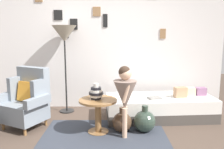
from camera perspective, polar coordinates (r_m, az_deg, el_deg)
name	(u,v)px	position (r m, az deg, el deg)	size (l,w,h in m)	color
gallery_wall	(105,44)	(4.81, -1.82, 7.37)	(4.80, 0.12, 2.60)	silver
rug	(105,136)	(3.61, -1.83, -14.75)	(1.86, 1.29, 0.01)	#333842
armchair	(27,100)	(4.09, -19.99, -5.94)	(0.90, 0.82, 0.97)	olive
daybed	(160,107)	(4.36, 11.53, -7.82)	(1.96, 0.94, 0.40)	#4C4742
pillow_head	(201,91)	(4.60, 20.80, -3.86)	(0.19, 0.12, 0.14)	gray
pillow_mid	(190,92)	(4.50, 18.44, -3.96)	(0.18, 0.12, 0.15)	beige
pillow_back	(180,92)	(4.33, 16.35, -4.16)	(0.22, 0.12, 0.18)	tan
side_table	(98,109)	(3.62, -3.39, -8.33)	(0.58, 0.58, 0.53)	olive
vase_striped	(96,93)	(3.58, -3.88, -4.46)	(0.22, 0.22, 0.24)	black
floor_lamp	(65,36)	(4.52, -11.50, 9.09)	(0.46, 0.46, 1.67)	black
person_child	(125,93)	(3.39, 3.22, -4.44)	(0.34, 0.34, 1.06)	#D8AD8E
book_on_daybed	(155,98)	(4.15, 10.32, -5.60)	(0.22, 0.16, 0.03)	gray
demijohn_near	(122,122)	(3.72, 2.49, -11.48)	(0.31, 0.31, 0.39)	#473323
demijohn_far	(145,121)	(3.74, 7.97, -11.18)	(0.34, 0.34, 0.42)	#2D3D33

